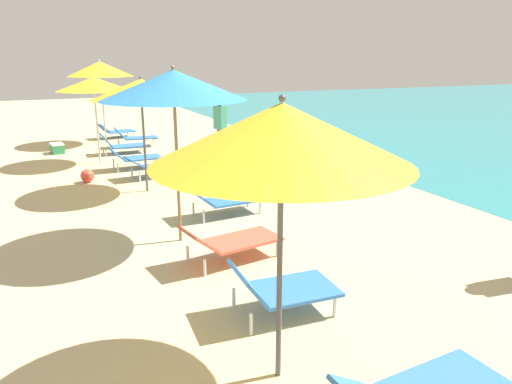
# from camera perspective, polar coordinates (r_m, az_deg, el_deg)

# --- Properties ---
(umbrella_third) EXTENTS (2.15, 2.15, 2.57)m
(umbrella_third) POSITION_cam_1_polar(r_m,az_deg,el_deg) (3.83, 3.09, 6.97)
(umbrella_third) COLOR #4C4C51
(umbrella_third) RESTS_ON ground
(lounger_third_shoreside) EXTENTS (1.22, 0.76, 0.63)m
(lounger_third_shoreside) POSITION_cam_1_polar(r_m,az_deg,el_deg) (5.51, 3.01, -11.43)
(lounger_third_shoreside) COLOR blue
(lounger_third_shoreside) RESTS_ON ground
(umbrella_fourth) EXTENTS (2.18, 2.18, 2.73)m
(umbrella_fourth) POSITION_cam_1_polar(r_m,az_deg,el_deg) (7.26, -9.89, 12.54)
(umbrella_fourth) COLOR olive
(umbrella_fourth) RESTS_ON ground
(lounger_fourth_shoreside) EXTENTS (1.44, 0.70, 0.58)m
(lounger_fourth_shoreside) POSITION_cam_1_polar(r_m,az_deg,el_deg) (8.82, -3.83, -0.87)
(lounger_fourth_shoreside) COLOR blue
(lounger_fourth_shoreside) RESTS_ON ground
(lounger_fourth_inland) EXTENTS (1.53, 0.84, 0.60)m
(lounger_fourth_inland) POSITION_cam_1_polar(r_m,az_deg,el_deg) (6.86, -3.16, -5.81)
(lounger_fourth_inland) COLOR #D8593F
(lounger_fourth_inland) RESTS_ON ground
(umbrella_fifth) EXTENTS (2.09, 2.09, 2.47)m
(umbrella_fifth) POSITION_cam_1_polar(r_m,az_deg,el_deg) (10.38, -13.68, 11.90)
(umbrella_fifth) COLOR #4C4C51
(umbrella_fifth) RESTS_ON ground
(lounger_fifth_shoreside) EXTENTS (1.63, 0.88, 0.54)m
(lounger_fifth_shoreside) POSITION_cam_1_polar(r_m,az_deg,el_deg) (11.93, -11.74, 3.23)
(lounger_fifth_shoreside) COLOR blue
(lounger_fifth_shoreside) RESTS_ON ground
(umbrella_sixth) EXTENTS (1.94, 1.94, 2.39)m
(umbrella_sixth) POSITION_cam_1_polar(r_m,az_deg,el_deg) (13.69, -18.97, 12.16)
(umbrella_sixth) COLOR silver
(umbrella_sixth) RESTS_ON ground
(lounger_sixth_shoreside) EXTENTS (1.30, 0.65, 0.61)m
(lounger_sixth_shoreside) POSITION_cam_1_polar(r_m,az_deg,el_deg) (15.09, -15.80, 5.52)
(lounger_sixth_shoreside) COLOR blue
(lounger_sixth_shoreside) RESTS_ON ground
(lounger_sixth_inland) EXTENTS (1.34, 0.69, 0.60)m
(lounger_sixth_inland) POSITION_cam_1_polar(r_m,az_deg,el_deg) (12.91, -14.42, 4.11)
(lounger_sixth_inland) COLOR blue
(lounger_sixth_inland) RESTS_ON ground
(umbrella_farthest) EXTENTS (2.14, 2.14, 2.77)m
(umbrella_farthest) POSITION_cam_1_polar(r_m,az_deg,el_deg) (16.94, -18.26, 13.87)
(umbrella_farthest) COLOR silver
(umbrella_farthest) RESTS_ON ground
(lounger_farthest_shoreside) EXTENTS (1.38, 0.92, 0.56)m
(lounger_farthest_shoreside) POSITION_cam_1_polar(r_m,az_deg,el_deg) (18.14, -16.55, 7.11)
(lounger_farthest_shoreside) COLOR blue
(lounger_farthest_shoreside) RESTS_ON ground
(lounger_farthest_inland) EXTENTS (1.38, 0.70, 0.65)m
(lounger_farthest_inland) POSITION_cam_1_polar(r_m,az_deg,el_deg) (16.14, -14.35, 6.46)
(lounger_farthest_inland) COLOR blue
(lounger_farthest_inland) RESTS_ON ground
(person_walking_near) EXTENTS (0.32, 0.41, 1.74)m
(person_walking_near) POSITION_cam_1_polar(r_m,az_deg,el_deg) (13.70, -4.31, 8.41)
(person_walking_near) COLOR #D8334C
(person_walking_near) RESTS_ON ground
(beach_ball) EXTENTS (0.32, 0.32, 0.32)m
(beach_ball) POSITION_cam_1_polar(r_m,az_deg,el_deg) (11.84, -19.61, 1.84)
(beach_ball) COLOR #E54C38
(beach_ball) RESTS_ON ground
(cooler_box) EXTENTS (0.42, 0.58, 0.30)m
(cooler_box) POSITION_cam_1_polar(r_m,az_deg,el_deg) (15.82, -22.79, 4.87)
(cooler_box) COLOR #338C59
(cooler_box) RESTS_ON ground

